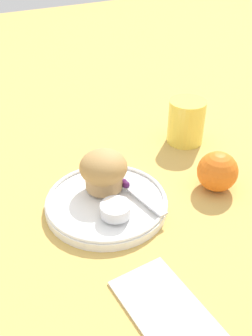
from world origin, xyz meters
The scene contains 9 objects.
ground_plane centered at (0.00, 0.00, 0.00)m, with size 3.00×3.00×0.00m, color tan.
plate centered at (0.01, -0.01, 0.01)m, with size 0.20×0.20×0.02m.
muffin centered at (-0.02, 0.00, 0.05)m, with size 0.08×0.08×0.07m.
cream_ramekin centered at (0.05, -0.02, 0.03)m, with size 0.05×0.05×0.02m.
berry_pair centered at (0.00, 0.03, 0.03)m, with size 0.02×0.01×0.01m.
butter_knife centered at (0.00, 0.03, 0.02)m, with size 0.18×0.04×0.00m.
orange_fruit centered at (0.06, 0.18, 0.04)m, with size 0.07×0.07×0.07m.
juice_glass centered at (-0.10, 0.23, 0.05)m, with size 0.08×0.08×0.09m.
folded_napkin centered at (0.22, -0.04, 0.00)m, with size 0.15×0.08×0.01m.
Camera 1 is at (0.43, -0.23, 0.41)m, focal length 40.00 mm.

